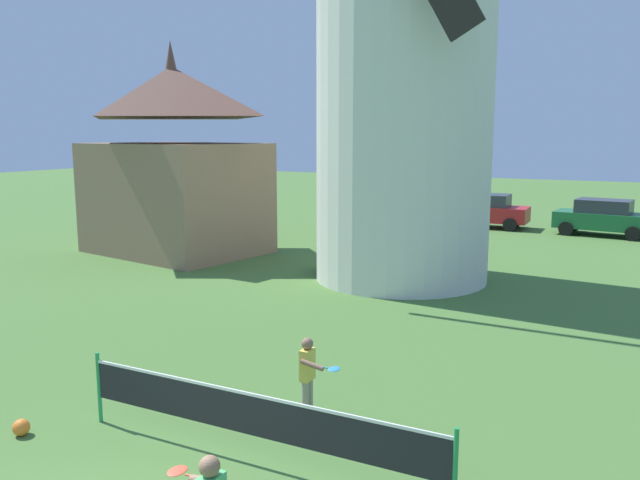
% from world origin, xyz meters
% --- Properties ---
extents(windmill, '(9.30, 5.86, 15.74)m').
position_xyz_m(windmill, '(-1.63, 13.65, 7.63)').
color(windmill, silver).
rests_on(windmill, ground_plane).
extents(tennis_net, '(5.53, 0.06, 1.10)m').
position_xyz_m(tennis_net, '(0.40, 2.32, 0.69)').
color(tennis_net, '#238E4C').
rests_on(tennis_net, ground_plane).
extents(player_far, '(0.72, 0.49, 1.24)m').
position_xyz_m(player_far, '(0.37, 4.00, 0.70)').
color(player_far, '#9E937F').
rests_on(player_far, ground_plane).
extents(stray_ball, '(0.25, 0.25, 0.25)m').
position_xyz_m(stray_ball, '(-3.03, 1.46, 0.12)').
color(stray_ball, orange).
rests_on(stray_ball, ground_plane).
extents(parked_car_silver, '(4.45, 2.36, 1.56)m').
position_xyz_m(parked_car_silver, '(-6.79, 26.14, 0.81)').
color(parked_car_silver, silver).
rests_on(parked_car_silver, ground_plane).
extents(parked_car_red, '(3.99, 1.91, 1.56)m').
position_xyz_m(parked_car_red, '(-1.86, 25.68, 0.81)').
color(parked_car_red, red).
rests_on(parked_car_red, ground_plane).
extents(parked_car_green, '(4.03, 2.24, 1.56)m').
position_xyz_m(parked_car_green, '(3.27, 25.45, 0.81)').
color(parked_car_green, '#1E6638').
rests_on(parked_car_green, ground_plane).
extents(chapel, '(7.02, 5.67, 7.60)m').
position_xyz_m(chapel, '(-10.54, 14.11, 3.28)').
color(chapel, '#937056').
rests_on(chapel, ground_plane).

